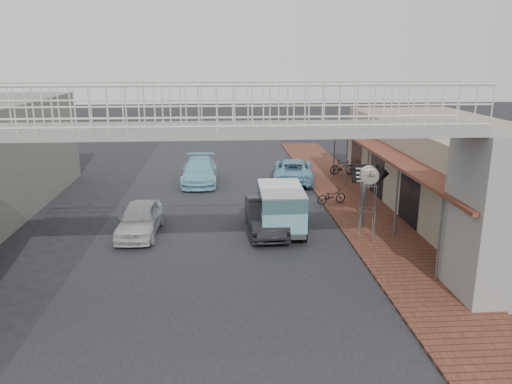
{
  "coord_description": "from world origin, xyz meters",
  "views": [
    {
      "loc": [
        0.1,
        -17.3,
        7.02
      ],
      "look_at": [
        1.44,
        1.79,
        1.8
      ],
      "focal_mm": 35.0,
      "sensor_mm": 36.0,
      "label": 1
    }
  ],
  "objects": [
    {
      "name": "sidewalk",
      "position": [
        6.5,
        3.0,
        0.05
      ],
      "size": [
        3.0,
        40.0,
        0.1
      ],
      "primitive_type": "cube",
      "color": "brown",
      "rests_on": "ground"
    },
    {
      "name": "ground",
      "position": [
        0.0,
        0.0,
        0.0
      ],
      "size": [
        120.0,
        120.0,
        0.0
      ],
      "primitive_type": "plane",
      "color": "black",
      "rests_on": "ground"
    },
    {
      "name": "white_hatchback",
      "position": [
        -3.26,
        2.17,
        0.65
      ],
      "size": [
        1.68,
        3.89,
        1.31
      ],
      "primitive_type": "imported",
      "rotation": [
        0.0,
        0.0,
        -0.03
      ],
      "color": "silver",
      "rests_on": "ground"
    },
    {
      "name": "road_strip",
      "position": [
        0.0,
        0.0,
        0.01
      ],
      "size": [
        10.0,
        60.0,
        0.01
      ],
      "primitive_type": "cube",
      "color": "black",
      "rests_on": "ground"
    },
    {
      "name": "angkot_curb",
      "position": [
        4.2,
        10.56,
        0.67
      ],
      "size": [
        2.82,
        5.05,
        1.33
      ],
      "primitive_type": "imported",
      "rotation": [
        0.0,
        0.0,
        3.01
      ],
      "color": "#6FA4C1",
      "rests_on": "ground"
    },
    {
      "name": "angkot_far",
      "position": [
        -1.18,
        10.61,
        0.69
      ],
      "size": [
        1.95,
        4.78,
        1.39
      ],
      "primitive_type": "imported",
      "rotation": [
        0.0,
        0.0,
        -0.0
      ],
      "color": "#7FC2DC",
      "rests_on": "ground"
    },
    {
      "name": "footbridge",
      "position": [
        0.0,
        -4.0,
        3.18
      ],
      "size": [
        16.4,
        2.4,
        6.34
      ],
      "color": "gray",
      "rests_on": "ground"
    },
    {
      "name": "street_clock",
      "position": [
        5.65,
        0.66,
        2.54
      ],
      "size": [
        0.75,
        0.65,
        2.94
      ],
      "rotation": [
        0.0,
        0.0,
        -0.18
      ],
      "color": "#59595B",
      "rests_on": "sidewalk"
    },
    {
      "name": "shophouse_row",
      "position": [
        10.97,
        4.0,
        2.01
      ],
      "size": [
        7.2,
        18.0,
        4.0
      ],
      "color": "gray",
      "rests_on": "ground"
    },
    {
      "name": "motorcycle_far",
      "position": [
        7.35,
        11.65,
        0.56
      ],
      "size": [
        1.54,
        0.5,
        0.91
      ],
      "primitive_type": "imported",
      "rotation": [
        0.0,
        0.0,
        1.62
      ],
      "color": "black",
      "rests_on": "sidewalk"
    },
    {
      "name": "dark_sedan",
      "position": [
        1.86,
        2.11,
        0.68
      ],
      "size": [
        1.57,
        4.18,
        1.36
      ],
      "primitive_type": "imported",
      "rotation": [
        0.0,
        0.0,
        0.03
      ],
      "color": "black",
      "rests_on": "ground"
    },
    {
      "name": "angkot_van",
      "position": [
        2.47,
        2.14,
        1.22
      ],
      "size": [
        1.88,
        3.95,
        1.92
      ],
      "rotation": [
        0.0,
        0.0,
        -0.02
      ],
      "color": "black",
      "rests_on": "ground"
    },
    {
      "name": "motorcycle_near",
      "position": [
        5.36,
        5.55,
        0.5
      ],
      "size": [
        1.62,
        0.97,
        0.8
      ],
      "primitive_type": "imported",
      "rotation": [
        0.0,
        0.0,
        1.88
      ],
      "color": "black",
      "rests_on": "sidewalk"
    },
    {
      "name": "arrow_sign",
      "position": [
        6.69,
        2.43,
        2.28
      ],
      "size": [
        1.59,
        1.01,
        2.7
      ],
      "rotation": [
        0.0,
        0.0,
        -0.08
      ],
      "color": "#59595B",
      "rests_on": "sidewalk"
    }
  ]
}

